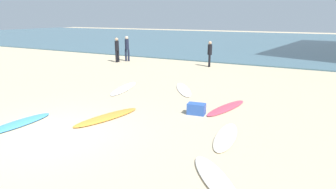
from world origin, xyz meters
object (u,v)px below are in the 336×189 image
object	(u,v)px
beachgoer_mid	(127,47)
surfboard_0	(226,108)
surfboard_3	(184,89)
beachgoer_near	(210,53)
surfboard_5	(107,117)
surfboard_6	(226,136)
beachgoer_far	(117,49)
beach_cooler	(196,109)
surfboard_2	(215,179)
surfboard_1	(124,88)
surfboard_4	(17,124)

from	to	relation	value
beachgoer_mid	surfboard_0	bearing A→B (deg)	-56.30
surfboard_3	beachgoer_mid	world-z (taller)	beachgoer_mid
beachgoer_near	beachgoer_mid	bearing A→B (deg)	75.85
surfboard_5	surfboard_6	distance (m)	3.80
surfboard_6	beachgoer_far	size ratio (longest dim) A/B	1.20
beachgoer_far	beach_cooler	world-z (taller)	beachgoer_far
surfboard_2	beachgoer_near	world-z (taller)	beachgoer_near
beachgoer_near	surfboard_3	bearing A→B (deg)	170.66
surfboard_0	surfboard_6	distance (m)	2.53
surfboard_1	surfboard_2	xyz separation A→B (m)	(5.99, -5.19, 0.01)
beach_cooler	beachgoer_mid	bearing A→B (deg)	136.16
surfboard_2	beach_cooler	xyz separation A→B (m)	(-1.85, 3.52, 0.14)
beach_cooler	beachgoer_far	bearing A→B (deg)	139.75
surfboard_1	beachgoer_far	xyz separation A→B (m)	(-5.02, 6.09, 0.91)
surfboard_6	surfboard_0	bearing A→B (deg)	-80.46
surfboard_2	surfboard_5	bearing A→B (deg)	-65.08
beachgoer_near	surfboard_1	bearing A→B (deg)	150.52
beachgoer_mid	beachgoer_far	bearing A→B (deg)	-132.76
beachgoer_far	surfboard_5	bearing A→B (deg)	-139.76
surfboard_4	beachgoer_far	size ratio (longest dim) A/B	1.31
surfboard_6	surfboard_5	bearing A→B (deg)	-2.45
surfboard_1	surfboard_6	size ratio (longest dim) A/B	1.26
surfboard_2	beachgoer_mid	bearing A→B (deg)	-89.79
surfboard_1	beachgoer_far	bearing A→B (deg)	-64.34
surfboard_3	surfboard_6	size ratio (longest dim) A/B	1.21
surfboard_0	surfboard_1	world-z (taller)	surfboard_1
surfboard_5	beachgoer_mid	bearing A→B (deg)	136.49
surfboard_4	beach_cooler	xyz separation A→B (m)	(4.34, 3.40, 0.14)
surfboard_5	surfboard_0	bearing A→B (deg)	55.46
surfboard_4	surfboard_6	world-z (taller)	surfboard_4
surfboard_0	beachgoer_near	xyz separation A→B (m)	(-3.51, 7.97, 0.86)
surfboard_4	surfboard_5	xyz separation A→B (m)	(1.97, 1.73, -0.00)
beachgoer_far	surfboard_6	bearing A→B (deg)	-126.36
surfboard_5	surfboard_2	bearing A→B (deg)	-9.61
surfboard_1	surfboard_5	world-z (taller)	surfboard_5
surfboard_4	surfboard_3	bearing A→B (deg)	68.40
beachgoer_near	beach_cooler	size ratio (longest dim) A/B	2.80
surfboard_0	surfboard_3	size ratio (longest dim) A/B	0.95
surfboard_6	beach_cooler	size ratio (longest dim) A/B	3.54
beach_cooler	surfboard_2	bearing A→B (deg)	-62.28
surfboard_5	beachgoer_far	xyz separation A→B (m)	(-6.80, 9.43, 0.91)
surfboard_3	beachgoer_near	bearing A→B (deg)	-113.60
surfboard_5	beachgoer_near	bearing A→B (deg)	106.33
surfboard_6	beachgoer_far	bearing A→B (deg)	-47.60
surfboard_2	surfboard_3	size ratio (longest dim) A/B	0.78
beachgoer_near	surfboard_2	bearing A→B (deg)	-178.75
surfboard_0	beachgoer_near	size ratio (longest dim) A/B	1.45
surfboard_4	surfboard_5	size ratio (longest dim) A/B	0.93
surfboard_4	beachgoer_mid	world-z (taller)	beachgoer_mid
surfboard_0	surfboard_3	distance (m)	2.95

